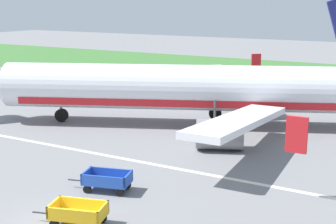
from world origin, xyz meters
TOP-DOWN VIEW (x-y plane):
  - grass_strip at (0.00, 51.57)m, footprint 220.00×28.00m
  - apron_stripe at (0.00, 9.36)m, footprint 120.00×0.36m
  - airplane at (-2.82, 19.71)m, footprint 35.80×29.31m
  - baggage_cart_third_in_row at (0.67, 0.29)m, footprint 3.61×2.05m
  - baggage_cart_fourth_in_row at (-0.70, 4.36)m, footprint 3.62×2.01m

SIDE VIEW (x-z plane):
  - apron_stripe at x=0.00m, z-range 0.00..0.01m
  - grass_strip at x=0.00m, z-range 0.00..0.06m
  - baggage_cart_third_in_row at x=0.67m, z-range 0.07..1.14m
  - baggage_cart_fourth_in_row at x=-0.70m, z-range 0.07..1.14m
  - airplane at x=-2.82m, z-range -2.62..8.72m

